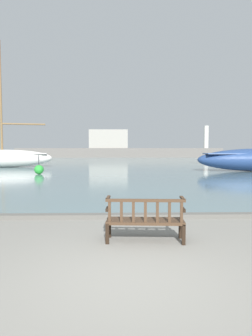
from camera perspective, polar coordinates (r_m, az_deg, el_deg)
The scene contains 7 objects.
ground_plane at distance 4.74m, azimuth 0.54°, elevation -20.20°, with size 160.00×160.00×0.00m, color gray.
harbor_water at distance 48.37m, azimuth -1.20°, elevation 1.44°, with size 100.00×80.00×0.08m, color slate.
quay_edge_kerb at distance 8.39m, azimuth -0.35°, elevation -9.13°, with size 40.00×0.30×0.12m, color #5B5954.
park_bench at distance 6.27m, azimuth 3.66°, elevation -9.69°, with size 1.63×0.62×0.92m.
sailboat_mid_port at distance 32.40m, azimuth -22.13°, elevation 1.96°, with size 9.46×3.94×12.48m.
channel_buoy at distance 22.63m, azimuth -16.25°, elevation -0.28°, with size 0.67×0.67×1.37m.
far_breakwater at distance 64.57m, azimuth -1.44°, elevation 3.54°, with size 44.25×2.40×6.90m.
Camera 1 is at (-0.15, -4.33, 1.92)m, focal length 32.00 mm.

